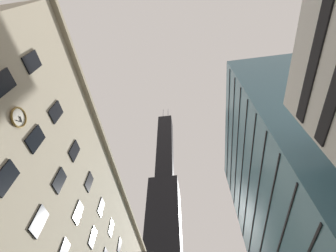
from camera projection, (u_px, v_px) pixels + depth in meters
The scene contains 1 object.
glass_office_midrise at pixel (322, 206), 35.05m from camera, with size 19.63×31.26×47.11m.
Camera 1 is at (1.27, -7.19, 1.83)m, focal length 24.60 mm.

